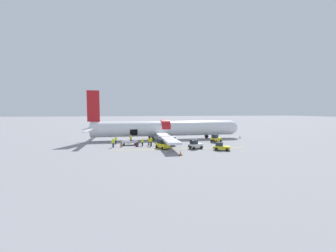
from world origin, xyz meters
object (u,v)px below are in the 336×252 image
ground_crew_helper (113,143)px  ground_crew_marshal (151,141)px  airplane (163,129)px  ground_crew_loader_b (142,142)px  suitcase_on_tarmac_spare (137,145)px  baggage_tug_mid (216,139)px  baggage_cart_loading (130,143)px  suitcase_on_tarmac_upright (121,145)px  ground_crew_driver (116,140)px  baggage_tug_lead (221,147)px  ground_crew_loader_a (149,141)px  ground_crew_supervisor (131,139)px  baggage_tug_spare (162,144)px  baggage_tug_rear (195,145)px

ground_crew_helper → ground_crew_marshal: 7.23m
airplane → ground_crew_loader_b: 10.42m
ground_crew_helper → suitcase_on_tarmac_spare: bearing=-0.9°
baggage_tug_mid → suitcase_on_tarmac_spare: size_ratio=3.61×
baggage_cart_loading → suitcase_on_tarmac_upright: baggage_cart_loading is taller
ground_crew_driver → baggage_tug_lead: bearing=-29.2°
ground_crew_loader_a → ground_crew_supervisor: bearing=131.5°
airplane → ground_crew_marshal: (-3.88, -9.09, -1.65)m
baggage_tug_mid → ground_crew_driver: (-21.70, 1.31, 0.11)m
baggage_tug_lead → ground_crew_loader_a: size_ratio=1.94×
ground_crew_marshal → baggage_cart_loading: bearing=151.9°
baggage_tug_lead → baggage_cart_loading: baggage_tug_lead is taller
airplane → ground_crew_driver: size_ratio=23.77×
baggage_tug_spare → ground_crew_helper: size_ratio=2.06×
baggage_tug_spare → airplane: bearing=80.2°
baggage_tug_rear → ground_crew_supervisor: 14.94m
ground_crew_loader_b → suitcase_on_tarmac_upright: size_ratio=2.10×
baggage_tug_lead → suitcase_on_tarmac_spare: 15.82m
baggage_tug_spare → suitcase_on_tarmac_spare: 5.29m
ground_crew_loader_a → baggage_tug_mid: bearing=5.4°
ground_crew_marshal → baggage_tug_mid: bearing=9.9°
ground_crew_helper → baggage_tug_lead: bearing=-19.1°
ground_crew_loader_a → ground_crew_loader_b: ground_crew_loader_b is taller
baggage_cart_loading → ground_crew_marshal: 4.59m
ground_crew_helper → ground_crew_loader_a: bearing=9.7°
ground_crew_supervisor → suitcase_on_tarmac_upright: size_ratio=2.38×
baggage_tug_lead → suitcase_on_tarmac_upright: 18.64m
ground_crew_loader_a → suitcase_on_tarmac_upright: bearing=-168.2°
baggage_tug_lead → baggage_cart_loading: size_ratio=0.73×
baggage_cart_loading → ground_crew_supervisor: 3.04m
baggage_tug_mid → airplane: bearing=148.9°
baggage_tug_spare → ground_crew_loader_b: 4.77m
ground_crew_marshal → ground_crew_driver: bearing=151.1°
ground_crew_loader_b → ground_crew_supervisor: ground_crew_supervisor is taller
baggage_tug_mid → baggage_tug_spare: (-12.88, -5.39, -0.02)m
baggage_tug_mid → ground_crew_driver: 21.74m
baggage_tug_spare → baggage_cart_loading: baggage_tug_spare is taller
baggage_tug_mid → suitcase_on_tarmac_spare: bearing=-171.3°
airplane → baggage_tug_lead: bearing=-63.4°
baggage_tug_spare → ground_crew_helper: ground_crew_helper is taller
baggage_tug_spare → ground_crew_supervisor: 9.81m
baggage_cart_loading → ground_crew_helper: ground_crew_helper is taller
airplane → ground_crew_loader_b: size_ratio=24.56×
ground_crew_loader_b → ground_crew_marshal: bearing=-15.0°
ground_crew_marshal → baggage_tug_lead: bearing=-29.4°
baggage_tug_rear → ground_crew_helper: bearing=164.1°
ground_crew_loader_b → suitcase_on_tarmac_upright: bearing=-174.0°
ground_crew_supervisor → ground_crew_helper: size_ratio=1.03×
baggage_cart_loading → suitcase_on_tarmac_upright: (-1.69, -2.13, -0.16)m
baggage_tug_spare → suitcase_on_tarmac_upright: baggage_tug_spare is taller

